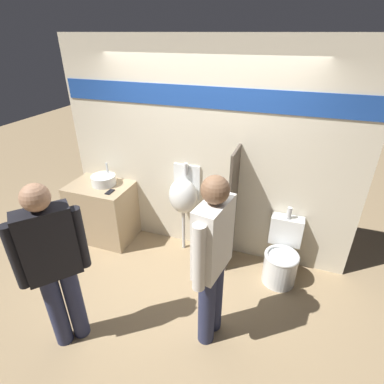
{
  "coord_description": "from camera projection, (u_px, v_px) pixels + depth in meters",
  "views": [
    {
      "loc": [
        1.03,
        -2.73,
        2.7
      ],
      "look_at": [
        0.0,
        0.17,
        1.05
      ],
      "focal_mm": 28.0,
      "sensor_mm": 36.0,
      "label": 1
    }
  ],
  "objects": [
    {
      "name": "cell_phone",
      "position": [
        110.0,
        192.0,
        3.92
      ],
      "size": [
        0.07,
        0.14,
        0.01
      ],
      "color": "black",
      "rests_on": "sink_counter"
    },
    {
      "name": "ground_plane",
      "position": [
        188.0,
        270.0,
        3.85
      ],
      "size": [
        16.0,
        16.0,
        0.0
      ],
      "primitive_type": "plane",
      "color": "#997F5B"
    },
    {
      "name": "urinal_near_counter",
      "position": [
        183.0,
        196.0,
        3.87
      ],
      "size": [
        0.38,
        0.31,
        1.24
      ],
      "color": "silver",
      "rests_on": "ground_plane"
    },
    {
      "name": "person_in_vest",
      "position": [
        54.0,
        264.0,
        2.57
      ],
      "size": [
        0.42,
        0.48,
        1.71
      ],
      "rotation": [
        0.0,
        0.0,
        0.87
      ],
      "color": "#282D4C",
      "rests_on": "ground_plane"
    },
    {
      "name": "display_wall",
      "position": [
        204.0,
        154.0,
        3.7
      ],
      "size": [
        3.74,
        0.07,
        2.7
      ],
      "color": "beige",
      "rests_on": "ground_plane"
    },
    {
      "name": "divider_near_counter",
      "position": [
        232.0,
        210.0,
        3.64
      ],
      "size": [
        0.03,
        0.43,
        1.56
      ],
      "color": "#4C4238",
      "rests_on": "ground_plane"
    },
    {
      "name": "person_with_lanyard",
      "position": [
        212.0,
        258.0,
        2.6
      ],
      "size": [
        0.27,
        0.61,
        1.75
      ],
      "rotation": [
        0.0,
        0.0,
        1.4
      ],
      "color": "#282D4C",
      "rests_on": "ground_plane"
    },
    {
      "name": "sink_counter",
      "position": [
        103.0,
        212.0,
        4.29
      ],
      "size": [
        0.85,
        0.59,
        0.85
      ],
      "color": "tan",
      "rests_on": "ground_plane"
    },
    {
      "name": "toilet",
      "position": [
        282.0,
        258.0,
        3.6
      ],
      "size": [
        0.41,
        0.57,
        0.9
      ],
      "color": "silver",
      "rests_on": "ground_plane"
    },
    {
      "name": "sink_basin",
      "position": [
        104.0,
        180.0,
        4.09
      ],
      "size": [
        0.33,
        0.33,
        0.27
      ],
      "color": "silver",
      "rests_on": "sink_counter"
    }
  ]
}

